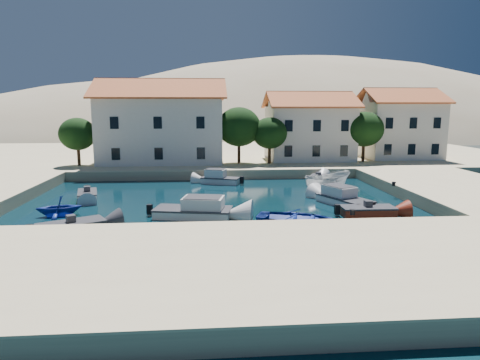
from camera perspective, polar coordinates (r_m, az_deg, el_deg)
name	(u,v)px	position (r m, az deg, el deg)	size (l,w,h in m)	color
ground	(221,238)	(24.91, -2.53, -7.71)	(400.00, 400.00, 0.00)	black
quay_south	(226,268)	(19.09, -1.88, -11.67)	(52.00, 12.00, 1.00)	#C7B388
quay_east	(460,191)	(40.51, 27.26, -1.26)	(11.00, 20.00, 1.00)	#C7B388
quay_north	(225,155)	(62.21, -1.95, 3.29)	(80.00, 36.00, 1.00)	#C7B388
hills	(267,195)	(152.09, 3.65, -2.01)	(254.00, 176.00, 99.00)	#9B8869
building_left	(162,120)	(52.04, -10.38, 7.88)	(14.70, 9.45, 9.70)	silver
building_mid	(309,125)	(54.33, 9.15, 7.23)	(10.50, 8.40, 8.30)	silver
building_right	(398,123)	(59.23, 20.37, 7.19)	(9.45, 8.40, 8.80)	silver
trees	(252,130)	(49.57, 1.62, 6.68)	(37.30, 5.30, 6.45)	#382314
bollards	(261,203)	(28.56, 2.80, -3.05)	(29.36, 9.56, 0.30)	black
motorboat_grey_sw	(71,227)	(27.87, -21.56, -5.87)	(4.21, 3.39, 1.25)	#333238
cabin_cruiser_south	(193,210)	(29.52, -6.29, -4.03)	(5.57, 3.21, 1.60)	silver
rowboat_south	(298,225)	(27.76, 7.69, -5.95)	(3.75, 5.25, 1.09)	navy
motorboat_red_se	(368,211)	(31.12, 16.66, -4.01)	(3.73, 1.73, 1.25)	maroon
cabin_cruiser_east	(345,199)	(33.80, 13.78, -2.49)	(3.72, 5.13, 1.60)	silver
boat_east	(327,191)	(39.33, 11.55, -1.41)	(1.84, 4.90, 1.89)	silver
motorboat_white_ne	(318,180)	(43.34, 10.40, 0.04)	(3.14, 4.16, 1.25)	silver
rowboat_west	(59,216)	(32.36, -22.93, -4.39)	(2.52, 2.92, 1.54)	navy
motorboat_white_west	(87,195)	(37.29, -19.67, -1.93)	(2.27, 3.61, 1.25)	silver
cabin_cruiser_north	(221,179)	(42.09, -2.61, 0.16)	(4.02, 2.72, 1.60)	silver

